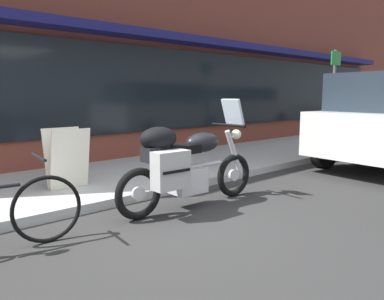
{
  "coord_description": "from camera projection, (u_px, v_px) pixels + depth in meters",
  "views": [
    {
      "loc": [
        -2.57,
        -3.09,
        1.44
      ],
      "look_at": [
        0.8,
        0.62,
        0.7
      ],
      "focal_mm": 35.26,
      "sensor_mm": 36.0,
      "label": 1
    }
  ],
  "objects": [
    {
      "name": "sandwich_board_sign",
      "position": [
        67.0,
        158.0,
        5.34
      ],
      "size": [
        0.55,
        0.4,
        0.85
      ],
      "color": "silver",
      "rests_on": "sidewalk_curb"
    },
    {
      "name": "sidewalk_curb",
      "position": [
        347.0,
        139.0,
        11.88
      ],
      "size": [
        30.0,
        2.62,
        0.12
      ],
      "color": "#B0B0B0",
      "rests_on": "ground_plane"
    },
    {
      "name": "storefront_building",
      "position": [
        245.0,
        22.0,
        10.26
      ],
      "size": [
        19.37,
        0.9,
        6.98
      ],
      "color": "brown",
      "rests_on": "ground_plane"
    },
    {
      "name": "touring_motorcycle",
      "position": [
        185.0,
        163.0,
        4.69
      ],
      "size": [
        2.19,
        0.63,
        1.38
      ],
      "color": "black",
      "rests_on": "ground_plane"
    },
    {
      "name": "ground_plane",
      "position": [
        176.0,
        225.0,
        4.18
      ],
      "size": [
        80.0,
        80.0,
        0.0
      ],
      "primitive_type": "plane",
      "color": "#2D2D2D"
    },
    {
      "name": "parking_sign_pole",
      "position": [
        334.0,
        91.0,
        9.08
      ],
      "size": [
        0.44,
        0.07,
        2.38
      ],
      "color": "#59595B",
      "rests_on": "sidewalk_curb"
    }
  ]
}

